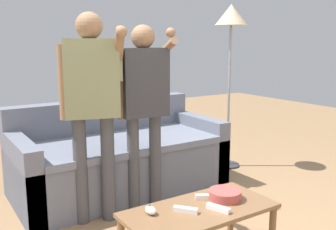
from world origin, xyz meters
TOP-DOWN VIEW (x-y plane):
  - couch at (0.04, 1.37)m, footprint 1.93×0.95m
  - coffee_table at (-0.12, -0.11)m, footprint 0.94×0.45m
  - snack_bowl at (0.10, -0.09)m, footprint 0.21×0.21m
  - game_remote_nunchuk at (-0.41, -0.01)m, footprint 0.06×0.09m
  - floor_lamp at (1.38, 1.32)m, footprint 0.35×0.35m
  - player_center at (0.04, 0.85)m, footprint 0.45×0.33m
  - player_left at (-0.41, 0.85)m, footprint 0.46×0.47m
  - game_remote_wand_near at (-0.05, -0.19)m, footprint 0.09×0.16m
  - game_remote_wand_far at (-0.23, -0.10)m, footprint 0.12×0.14m
  - game_remote_wand_spare at (-0.00, -0.02)m, footprint 0.15×0.11m

SIDE VIEW (x-z plane):
  - couch at x=0.04m, z-range -0.11..0.71m
  - coffee_table at x=-0.12m, z-range 0.14..0.54m
  - game_remote_wand_near at x=-0.05m, z-range 0.40..0.43m
  - game_remote_wand_spare at x=0.00m, z-range 0.40..0.43m
  - game_remote_wand_far at x=-0.23m, z-range 0.40..0.43m
  - game_remote_nunchuk at x=-0.41m, z-range 0.39..0.45m
  - snack_bowl at x=0.10m, z-range 0.40..0.46m
  - player_center at x=0.04m, z-range 0.20..1.73m
  - player_left at x=-0.41m, z-range 0.21..1.82m
  - floor_lamp at x=1.38m, z-range 0.66..2.45m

